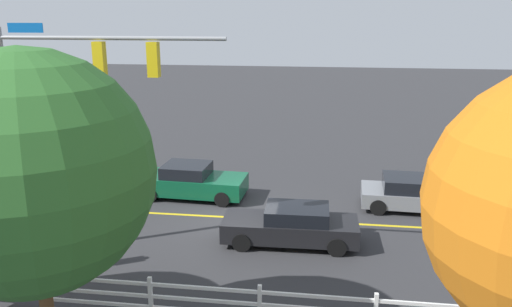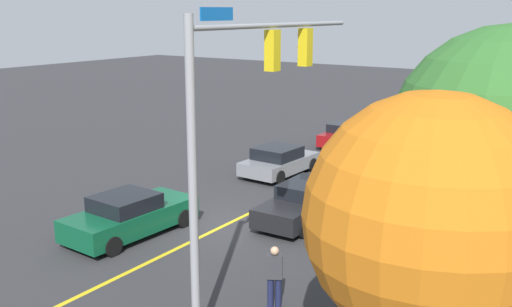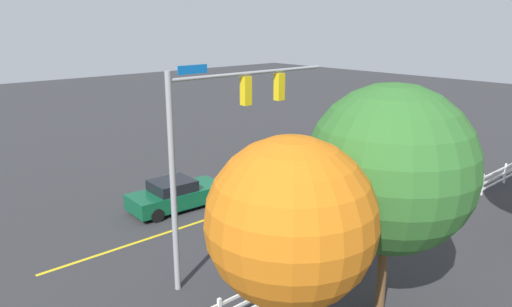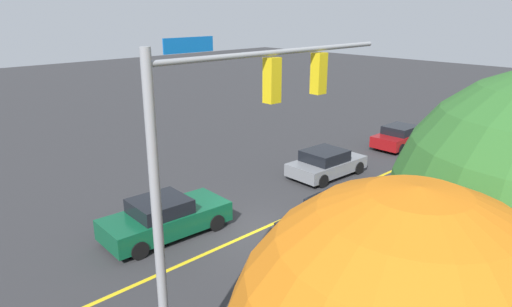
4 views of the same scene
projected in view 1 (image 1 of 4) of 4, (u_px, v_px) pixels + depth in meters
The scene contains 8 objects.
ground_plane at pixel (244, 218), 20.19m from camera, with size 120.00×120.00×0.00m, color #2D2D30.
lane_center_stripe at pixel (347, 224), 19.65m from camera, with size 28.00×0.16×0.01m, color gold.
signal_assembly at pixel (65, 100), 15.49m from camera, with size 6.99×0.37×7.50m.
car_0 at pixel (191, 181), 22.37m from camera, with size 4.73×2.23×1.47m.
car_1 at pixel (292, 225), 17.81m from camera, with size 4.70×1.91×1.37m.
car_2 at pixel (411, 194), 20.98m from camera, with size 4.11×2.17×1.35m.
pedestrian at pixel (86, 240), 16.04m from camera, with size 0.42×0.48×1.69m.
tree_2 at pixel (31, 173), 10.22m from camera, with size 4.97×4.97×7.20m.
Camera 1 is at (-3.08, 18.56, 7.76)m, focal length 36.10 mm.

